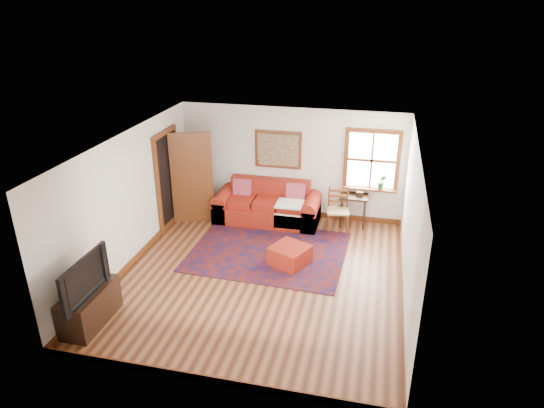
% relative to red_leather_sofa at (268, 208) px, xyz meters
% --- Properties ---
extents(ground, '(5.50, 5.50, 0.00)m').
position_rel_red_leather_sofa_xyz_m(ground, '(0.44, -2.30, -0.30)').
color(ground, '#482213').
rests_on(ground, ground).
extents(room_envelope, '(5.04, 5.54, 2.52)m').
position_rel_red_leather_sofa_xyz_m(room_envelope, '(0.44, -2.29, 1.35)').
color(room_envelope, silver).
rests_on(room_envelope, ground).
extents(window, '(1.18, 0.20, 1.38)m').
position_rel_red_leather_sofa_xyz_m(window, '(2.22, 0.40, 1.01)').
color(window, white).
rests_on(window, ground).
extents(doorway, '(0.89, 1.08, 2.14)m').
position_rel_red_leather_sofa_xyz_m(doorway, '(-1.77, -0.52, 0.77)').
color(doorway, black).
rests_on(doorway, ground).
extents(framed_artwork, '(1.05, 0.07, 0.85)m').
position_rel_red_leather_sofa_xyz_m(framed_artwork, '(0.14, 0.41, 1.25)').
color(framed_artwork, brown).
rests_on(framed_artwork, ground).
extents(persian_rug, '(3.07, 2.50, 0.02)m').
position_rel_red_leather_sofa_xyz_m(persian_rug, '(0.36, -1.42, -0.29)').
color(persian_rug, '#57130C').
rests_on(persian_rug, ground).
extents(red_leather_sofa, '(2.31, 0.95, 0.90)m').
position_rel_red_leather_sofa_xyz_m(red_leather_sofa, '(0.00, 0.00, 0.00)').
color(red_leather_sofa, maroon).
rests_on(red_leather_sofa, ground).
extents(red_ottoman, '(0.85, 0.85, 0.37)m').
position_rel_red_leather_sofa_xyz_m(red_ottoman, '(0.86, -1.78, -0.12)').
color(red_ottoman, maroon).
rests_on(red_ottoman, ground).
extents(side_table, '(0.60, 0.45, 0.72)m').
position_rel_red_leather_sofa_xyz_m(side_table, '(1.88, 0.16, 0.29)').
color(side_table, black).
rests_on(side_table, ground).
extents(ladder_back_chair, '(0.51, 0.49, 0.98)m').
position_rel_red_leather_sofa_xyz_m(ladder_back_chair, '(1.58, -0.16, 0.23)').
color(ladder_back_chair, tan).
rests_on(ladder_back_chair, ground).
extents(media_cabinet, '(0.48, 1.07, 0.59)m').
position_rel_red_leather_sofa_xyz_m(media_cabinet, '(-1.81, -4.23, -0.01)').
color(media_cabinet, black).
rests_on(media_cabinet, ground).
extents(television, '(0.15, 1.15, 0.66)m').
position_rel_red_leather_sofa_xyz_m(television, '(-1.79, -4.39, 0.62)').
color(television, black).
rests_on(television, media_cabinet).
extents(candle_hurricane, '(0.12, 0.12, 0.18)m').
position_rel_red_leather_sofa_xyz_m(candle_hurricane, '(-1.76, -3.85, 0.37)').
color(candle_hurricane, silver).
rests_on(candle_hurricane, media_cabinet).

